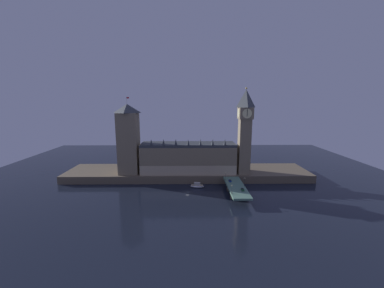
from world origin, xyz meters
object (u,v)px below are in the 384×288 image
object	(u,v)px
car_southbound_lead	(243,189)
street_lamp_near	(232,188)
boat_upstream	(197,186)
pedestrian_near_rail	(232,192)
clock_tower	(245,129)
victoria_tower	(129,139)
car_northbound_lead	(230,181)
street_lamp_mid	(245,181)
street_lamp_far	(225,175)

from	to	relation	value
car_southbound_lead	street_lamp_near	size ratio (longest dim) A/B	0.66
boat_upstream	pedestrian_near_rail	bearing A→B (deg)	-50.87
clock_tower	victoria_tower	size ratio (longest dim) A/B	1.11
car_northbound_lead	boat_upstream	world-z (taller)	car_northbound_lead
car_southbound_lead	street_lamp_near	distance (m)	11.43
pedestrian_near_rail	car_southbound_lead	bearing A→B (deg)	32.30
street_lamp_near	street_lamp_mid	xyz separation A→B (m)	(12.23, 14.72, 0.19)
street_lamp_near	boat_upstream	world-z (taller)	street_lamp_near
street_lamp_mid	pedestrian_near_rail	bearing A→B (deg)	-130.39
victoria_tower	car_northbound_lead	distance (m)	93.45
street_lamp_far	boat_upstream	world-z (taller)	street_lamp_far
clock_tower	street_lamp_near	bearing A→B (deg)	-111.70
street_lamp_near	car_northbound_lead	bearing A→B (deg)	82.80
street_lamp_mid	car_southbound_lead	bearing A→B (deg)	-111.00
pedestrian_near_rail	street_lamp_mid	size ratio (longest dim) A/B	0.23
clock_tower	street_lamp_mid	bearing A→B (deg)	-101.04
street_lamp_mid	street_lamp_far	bearing A→B (deg)	129.71
pedestrian_near_rail	street_lamp_mid	xyz separation A→B (m)	(11.83, 13.90, 3.42)
pedestrian_near_rail	boat_upstream	distance (m)	37.23
victoria_tower	pedestrian_near_rail	world-z (taller)	victoria_tower
street_lamp_mid	boat_upstream	distance (m)	39.06
pedestrian_near_rail	street_lamp_mid	bearing A→B (deg)	49.61
clock_tower	pedestrian_near_rail	world-z (taller)	clock_tower
street_lamp_mid	street_lamp_far	xyz separation A→B (m)	(-12.23, 14.72, -0.15)
victoria_tower	street_lamp_near	size ratio (longest dim) A/B	10.27
car_southbound_lead	street_lamp_mid	size ratio (longest dim) A/B	0.63
victoria_tower	car_northbound_lead	xyz separation A→B (m)	(85.26, -23.82, -29.94)
street_lamp_mid	car_northbound_lead	bearing A→B (deg)	129.03
street_lamp_near	street_lamp_far	xyz separation A→B (m)	(0.00, 29.44, 0.04)
victoria_tower	pedestrian_near_rail	distance (m)	100.27
victoria_tower	car_southbound_lead	xyz separation A→B (m)	(90.97, -43.37, -29.86)
car_southbound_lead	street_lamp_mid	xyz separation A→B (m)	(3.26, 8.48, 3.54)
victoria_tower	street_lamp_near	xyz separation A→B (m)	(82.00, -49.61, -26.51)
car_southbound_lead	street_lamp_far	size ratio (longest dim) A/B	0.65
car_southbound_lead	street_lamp_far	distance (m)	25.10
pedestrian_near_rail	street_lamp_near	bearing A→B (deg)	-115.97
car_southbound_lead	boat_upstream	world-z (taller)	car_southbound_lead
car_northbound_lead	street_lamp_far	world-z (taller)	street_lamp_far
clock_tower	street_lamp_mid	distance (m)	47.51
street_lamp_far	street_lamp_mid	bearing A→B (deg)	-50.29
car_southbound_lead	street_lamp_near	bearing A→B (deg)	-145.18
clock_tower	street_lamp_far	bearing A→B (deg)	-137.74
clock_tower	victoria_tower	distance (m)	100.80
clock_tower	car_northbound_lead	bearing A→B (deg)	-126.59
car_northbound_lead	clock_tower	bearing A→B (deg)	53.41
clock_tower	boat_upstream	xyz separation A→B (m)	(-41.16, -16.75, -44.26)
victoria_tower	car_northbound_lead	world-z (taller)	victoria_tower
victoria_tower	car_southbound_lead	size ratio (longest dim) A/B	15.64
street_lamp_far	car_southbound_lead	bearing A→B (deg)	-68.86
pedestrian_near_rail	street_lamp_mid	world-z (taller)	street_lamp_mid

